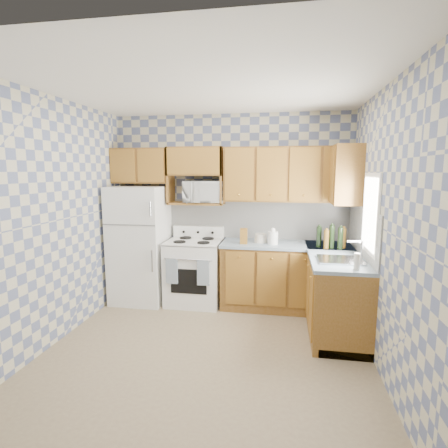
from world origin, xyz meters
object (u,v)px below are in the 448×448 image
Objects in this scene: refrigerator at (140,244)px; microwave at (204,192)px; stove_body at (195,272)px; electric_kettle at (273,238)px.

microwave is (0.91, 0.20, 0.77)m from refrigerator.
refrigerator is 2.99× the size of microwave.
stove_body is 5.17× the size of electric_kettle.
electric_kettle is at bearing -3.38° from stove_body.
electric_kettle is (1.91, -0.04, 0.17)m from refrigerator.
stove_body is at bearing 176.62° from electric_kettle.
refrigerator is 9.65× the size of electric_kettle.
electric_kettle is at bearing -1.21° from refrigerator.
refrigerator is at bearing -178.22° from stove_body.
refrigerator reaches higher than stove_body.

